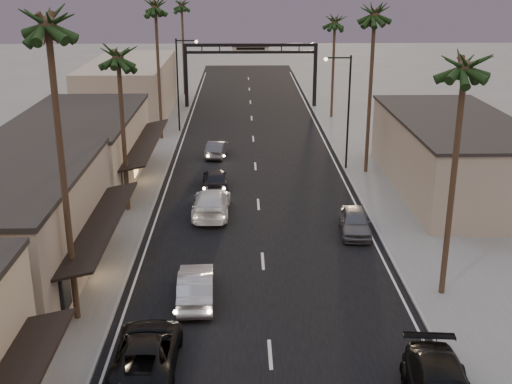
{
  "coord_description": "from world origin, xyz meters",
  "views": [
    {
      "loc": [
        -1.12,
        -3.77,
        14.95
      ],
      "look_at": [
        -0.27,
        32.35,
        2.5
      ],
      "focal_mm": 45.0,
      "sensor_mm": 36.0,
      "label": 1
    }
  ],
  "objects_px": {
    "palm_lc": "(118,49)",
    "palm_ra": "(466,57)",
    "palm_lb": "(47,14)",
    "oncoming_silver": "(196,286)",
    "streetlight_right": "(345,103)",
    "palm_rc": "(335,18)",
    "oncoming_pickup": "(146,352)",
    "arch": "(251,59)",
    "palm_far": "(182,2)",
    "streetlight_left": "(180,78)",
    "palm_rb": "(375,9)",
    "palm_ld": "(155,2)"
  },
  "relations": [
    {
      "from": "palm_lc",
      "to": "palm_ra",
      "type": "distance_m",
      "value": 20.99
    },
    {
      "from": "palm_lb",
      "to": "oncoming_silver",
      "type": "relative_size",
      "value": 3.23
    },
    {
      "from": "palm_lc",
      "to": "oncoming_silver",
      "type": "distance_m",
      "value": 16.55
    },
    {
      "from": "streetlight_right",
      "to": "palm_rc",
      "type": "relative_size",
      "value": 0.74
    },
    {
      "from": "oncoming_pickup",
      "to": "arch",
      "type": "bearing_deg",
      "value": -95.26
    },
    {
      "from": "arch",
      "to": "streetlight_right",
      "type": "distance_m",
      "value": 25.94
    },
    {
      "from": "palm_lb",
      "to": "palm_ra",
      "type": "height_order",
      "value": "palm_lb"
    },
    {
      "from": "palm_lc",
      "to": "palm_far",
      "type": "relative_size",
      "value": 0.92
    },
    {
      "from": "palm_lc",
      "to": "oncoming_pickup",
      "type": "height_order",
      "value": "palm_lc"
    },
    {
      "from": "oncoming_pickup",
      "to": "oncoming_silver",
      "type": "height_order",
      "value": "oncoming_silver"
    },
    {
      "from": "oncoming_silver",
      "to": "palm_far",
      "type": "bearing_deg",
      "value": -87.18
    },
    {
      "from": "arch",
      "to": "streetlight_left",
      "type": "xyz_separation_m",
      "value": [
        -6.92,
        -12.0,
        -0.2
      ]
    },
    {
      "from": "palm_ra",
      "to": "palm_rc",
      "type": "xyz_separation_m",
      "value": [
        0.0,
        40.0,
        -0.97
      ]
    },
    {
      "from": "streetlight_left",
      "to": "oncoming_pickup",
      "type": "relative_size",
      "value": 1.65
    },
    {
      "from": "palm_rb",
      "to": "palm_rc",
      "type": "relative_size",
      "value": 1.16
    },
    {
      "from": "palm_ra",
      "to": "palm_far",
      "type": "distance_m",
      "value": 56.58
    },
    {
      "from": "palm_rb",
      "to": "oncoming_silver",
      "type": "distance_m",
      "value": 26.3
    },
    {
      "from": "arch",
      "to": "palm_ld",
      "type": "bearing_deg",
      "value": -119.83
    },
    {
      "from": "palm_lb",
      "to": "oncoming_pickup",
      "type": "distance_m",
      "value": 13.7
    },
    {
      "from": "palm_ld",
      "to": "palm_ra",
      "type": "distance_m",
      "value": 35.47
    },
    {
      "from": "palm_lb",
      "to": "streetlight_right",
      "type": "bearing_deg",
      "value": 55.99
    },
    {
      "from": "palm_ra",
      "to": "palm_far",
      "type": "height_order",
      "value": "same"
    },
    {
      "from": "streetlight_left",
      "to": "palm_rc",
      "type": "relative_size",
      "value": 0.74
    },
    {
      "from": "oncoming_pickup",
      "to": "oncoming_silver",
      "type": "relative_size",
      "value": 1.16
    },
    {
      "from": "palm_lc",
      "to": "palm_ld",
      "type": "relative_size",
      "value": 0.86
    },
    {
      "from": "palm_lb",
      "to": "palm_rc",
      "type": "bearing_deg",
      "value": 67.73
    },
    {
      "from": "palm_lb",
      "to": "palm_ra",
      "type": "xyz_separation_m",
      "value": [
        17.2,
        2.0,
        -1.94
      ]
    },
    {
      "from": "streetlight_left",
      "to": "palm_lb",
      "type": "relative_size",
      "value": 0.59
    },
    {
      "from": "palm_lb",
      "to": "palm_ld",
      "type": "bearing_deg",
      "value": 90.0
    },
    {
      "from": "streetlight_left",
      "to": "oncoming_pickup",
      "type": "bearing_deg",
      "value": -87.14
    },
    {
      "from": "palm_lc",
      "to": "palm_rc",
      "type": "relative_size",
      "value": 1.0
    },
    {
      "from": "palm_rb",
      "to": "palm_rc",
      "type": "bearing_deg",
      "value": 90.0
    },
    {
      "from": "streetlight_left",
      "to": "palm_far",
      "type": "relative_size",
      "value": 0.68
    },
    {
      "from": "arch",
      "to": "palm_lc",
      "type": "height_order",
      "value": "palm_lc"
    },
    {
      "from": "arch",
      "to": "palm_far",
      "type": "relative_size",
      "value": 1.15
    },
    {
      "from": "palm_ld",
      "to": "palm_far",
      "type": "height_order",
      "value": "palm_ld"
    },
    {
      "from": "streetlight_right",
      "to": "palm_lc",
      "type": "xyz_separation_m",
      "value": [
        -15.52,
        -9.0,
        5.14
      ]
    },
    {
      "from": "streetlight_right",
      "to": "palm_rc",
      "type": "bearing_deg",
      "value": 84.95
    },
    {
      "from": "streetlight_left",
      "to": "palm_ld",
      "type": "height_order",
      "value": "palm_ld"
    },
    {
      "from": "palm_ra",
      "to": "oncoming_silver",
      "type": "height_order",
      "value": "palm_ra"
    },
    {
      "from": "palm_far",
      "to": "oncoming_pickup",
      "type": "distance_m",
      "value": 60.88
    },
    {
      "from": "streetlight_left",
      "to": "palm_lb",
      "type": "distance_m",
      "value": 36.93
    },
    {
      "from": "palm_lc",
      "to": "palm_ra",
      "type": "xyz_separation_m",
      "value": [
        17.2,
        -12.0,
        0.97
      ]
    },
    {
      "from": "streetlight_right",
      "to": "palm_rb",
      "type": "height_order",
      "value": "palm_rb"
    },
    {
      "from": "palm_lb",
      "to": "palm_lc",
      "type": "relative_size",
      "value": 1.25
    },
    {
      "from": "palm_rc",
      "to": "palm_ra",
      "type": "bearing_deg",
      "value": -90.0
    },
    {
      "from": "streetlight_left",
      "to": "oncoming_silver",
      "type": "height_order",
      "value": "streetlight_left"
    },
    {
      "from": "palm_lc",
      "to": "palm_far",
      "type": "height_order",
      "value": "palm_far"
    },
    {
      "from": "palm_rb",
      "to": "oncoming_silver",
      "type": "height_order",
      "value": "palm_rb"
    },
    {
      "from": "streetlight_left",
      "to": "palm_ra",
      "type": "height_order",
      "value": "palm_ra"
    }
  ]
}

